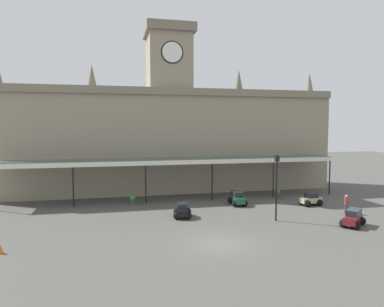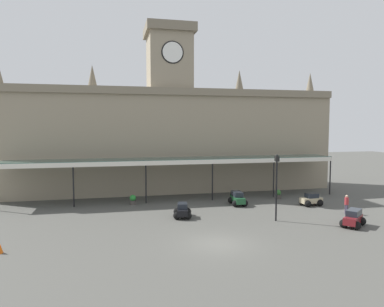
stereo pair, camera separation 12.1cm
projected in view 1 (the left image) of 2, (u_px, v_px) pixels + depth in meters
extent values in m
plane|color=#4C4C47|center=(218.00, 244.00, 22.71)|extent=(140.00, 140.00, 0.00)
cube|color=gray|center=(169.00, 141.00, 41.32)|extent=(38.24, 5.74, 11.77)
cube|color=gray|center=(173.00, 91.00, 37.95)|extent=(38.24, 0.30, 0.80)
cube|color=gray|center=(169.00, 63.00, 40.62)|extent=(4.80, 4.80, 6.20)
cube|color=#766C59|center=(169.00, 31.00, 40.34)|extent=(5.50, 5.50, 1.00)
cylinder|color=white|center=(172.00, 52.00, 38.17)|extent=(2.20, 0.12, 2.20)
cylinder|color=black|center=(172.00, 52.00, 38.21)|extent=(2.46, 0.06, 2.46)
cone|color=#6E6554|center=(92.00, 77.00, 38.84)|extent=(1.10, 1.10, 2.60)
cone|color=#6E6554|center=(239.00, 81.00, 42.67)|extent=(1.10, 1.10, 2.60)
cone|color=#6E6554|center=(309.00, 83.00, 44.80)|extent=(1.10, 1.10, 2.60)
cube|color=#38564C|center=(177.00, 159.00, 36.52)|extent=(33.96, 3.20, 0.16)
cube|color=silver|center=(180.00, 162.00, 34.98)|extent=(33.96, 0.12, 0.44)
cylinder|color=black|center=(73.00, 185.00, 33.01)|extent=(0.14, 0.14, 4.11)
cylinder|color=black|center=(146.00, 183.00, 34.52)|extent=(0.14, 0.14, 4.11)
cylinder|color=black|center=(212.00, 180.00, 36.04)|extent=(0.14, 0.14, 4.11)
cylinder|color=black|center=(273.00, 178.00, 37.55)|extent=(0.14, 0.14, 4.11)
cylinder|color=black|center=(330.00, 176.00, 39.07)|extent=(0.14, 0.14, 4.11)
cube|color=tan|center=(311.00, 200.00, 33.70)|extent=(2.11, 1.02, 0.50)
cube|color=#1E232B|center=(311.00, 195.00, 33.68)|extent=(1.15, 0.87, 0.42)
sphere|color=black|center=(307.00, 204.00, 33.10)|extent=(0.64, 0.64, 0.64)
sphere|color=black|center=(302.00, 202.00, 33.94)|extent=(0.64, 0.64, 0.64)
sphere|color=black|center=(320.00, 203.00, 33.49)|extent=(0.64, 0.64, 0.64)
sphere|color=black|center=(314.00, 201.00, 34.33)|extent=(0.64, 0.64, 0.64)
cube|color=maroon|center=(353.00, 219.00, 26.70)|extent=(2.32, 2.11, 0.55)
cube|color=#1E232B|center=(354.00, 212.00, 26.82)|extent=(1.73, 1.62, 0.45)
sphere|color=black|center=(357.00, 225.00, 25.83)|extent=(0.64, 0.64, 0.64)
sphere|color=black|center=(344.00, 223.00, 26.38)|extent=(0.64, 0.64, 0.64)
sphere|color=black|center=(362.00, 221.00, 27.05)|extent=(0.64, 0.64, 0.64)
sphere|color=black|center=(349.00, 219.00, 27.60)|extent=(0.64, 0.64, 0.64)
cube|color=#1E512D|center=(237.00, 199.00, 33.93)|extent=(1.04, 2.30, 0.55)
cube|color=#1E232B|center=(237.00, 194.00, 34.09)|extent=(0.92, 1.60, 0.45)
sphere|color=black|center=(244.00, 203.00, 33.26)|extent=(0.64, 0.64, 0.64)
sphere|color=black|center=(235.00, 204.00, 33.11)|extent=(0.64, 0.64, 0.64)
sphere|color=black|center=(240.00, 200.00, 34.78)|extent=(0.64, 0.64, 0.64)
sphere|color=black|center=(231.00, 200.00, 34.64)|extent=(0.64, 0.64, 0.64)
cube|color=black|center=(182.00, 211.00, 29.33)|extent=(1.24, 2.18, 0.50)
cube|color=#1E232B|center=(182.00, 206.00, 29.35)|extent=(0.99, 1.23, 0.42)
sphere|color=black|center=(188.00, 215.00, 28.69)|extent=(0.64, 0.64, 0.64)
sphere|color=black|center=(177.00, 216.00, 28.66)|extent=(0.64, 0.64, 0.64)
sphere|color=black|center=(187.00, 211.00, 30.04)|extent=(0.64, 0.64, 0.64)
sphere|color=black|center=(177.00, 212.00, 30.00)|extent=(0.64, 0.64, 0.64)
cylinder|color=#3F384C|center=(347.00, 209.00, 30.37)|extent=(0.17, 0.17, 0.82)
cylinder|color=#3F384C|center=(345.00, 209.00, 30.59)|extent=(0.17, 0.17, 0.82)
cylinder|color=#A52D33|center=(346.00, 201.00, 30.43)|extent=(0.34, 0.34, 0.62)
sphere|color=tan|center=(346.00, 196.00, 30.39)|extent=(0.23, 0.23, 0.23)
cylinder|color=black|center=(276.00, 191.00, 28.10)|extent=(0.13, 0.13, 4.81)
cube|color=black|center=(277.00, 159.00, 27.89)|extent=(0.30, 0.30, 0.44)
sphere|color=black|center=(277.00, 155.00, 27.87)|extent=(0.14, 0.14, 0.14)
cone|color=orange|center=(0.00, 248.00, 20.99)|extent=(0.40, 0.40, 0.71)
cylinder|color=#47423D|center=(278.00, 197.00, 36.85)|extent=(0.56, 0.56, 0.42)
sphere|color=#2E6229|center=(278.00, 192.00, 36.81)|extent=(0.60, 0.60, 0.60)
cylinder|color=#47423D|center=(133.00, 203.00, 34.05)|extent=(0.56, 0.56, 0.42)
sphere|color=#268130|center=(133.00, 198.00, 34.01)|extent=(0.60, 0.60, 0.60)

